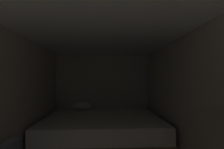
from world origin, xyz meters
name	(u,v)px	position (x,y,z in m)	size (l,w,h in m)	color
wall_back	(103,96)	(0.00, 4.08, 1.00)	(2.30, 0.05, 1.99)	beige
wall_right	(201,114)	(1.13, 1.74, 1.00)	(0.05, 4.64, 1.99)	beige
ceiling_slab	(102,24)	(0.00, 1.74, 2.02)	(2.30, 4.64, 0.05)	white
bed	(102,135)	(0.00, 3.10, 0.36)	(2.08, 1.83, 0.91)	#9E7247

